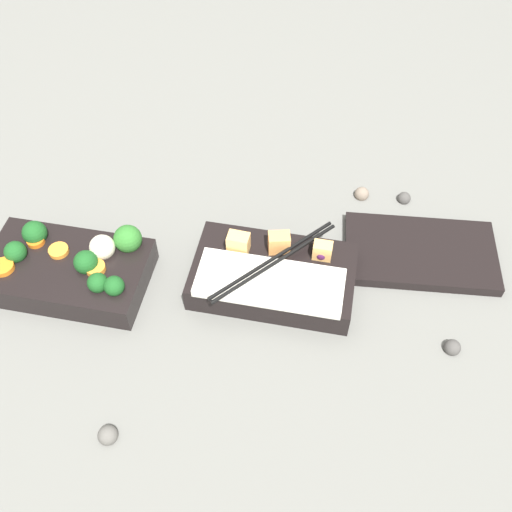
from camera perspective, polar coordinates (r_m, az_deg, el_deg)
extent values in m
plane|color=slate|center=(0.84, -8.07, -2.87)|extent=(3.00, 3.00, 0.00)
cube|color=black|center=(0.87, -17.52, -1.41)|extent=(0.22, 0.13, 0.04)
sphere|color=#2D7028|center=(0.84, -12.11, 1.62)|extent=(0.04, 0.04, 0.04)
sphere|color=#19511E|center=(0.81, -14.85, -2.48)|extent=(0.03, 0.03, 0.03)
sphere|color=#19511E|center=(0.87, -21.94, 0.36)|extent=(0.03, 0.03, 0.03)
sphere|color=#19511E|center=(0.89, -20.34, 2.08)|extent=(0.03, 0.03, 0.03)
sphere|color=#19511E|center=(0.80, -13.36, -2.79)|extent=(0.03, 0.03, 0.03)
sphere|color=#19511E|center=(0.83, -15.89, -0.58)|extent=(0.03, 0.03, 0.03)
cylinder|color=orange|center=(0.88, -20.24, 1.37)|extent=(0.03, 0.03, 0.01)
cylinder|color=orange|center=(0.86, -18.25, 0.56)|extent=(0.03, 0.03, 0.01)
cylinder|color=orange|center=(0.87, -22.96, -0.98)|extent=(0.03, 0.03, 0.01)
cylinder|color=orange|center=(0.83, -15.05, -1.11)|extent=(0.04, 0.04, 0.01)
sphere|color=beige|center=(0.84, -14.43, 0.81)|extent=(0.04, 0.04, 0.04)
cube|color=black|center=(0.82, 1.66, -1.93)|extent=(0.22, 0.13, 0.04)
cube|color=silver|center=(0.78, 1.37, -2.36)|extent=(0.19, 0.07, 0.01)
cube|color=#EAB266|center=(0.81, -1.68, 1.24)|extent=(0.03, 0.02, 0.03)
cube|color=#F4A356|center=(0.81, 2.21, 1.29)|extent=(0.03, 0.03, 0.03)
cube|color=#EAB266|center=(0.81, 6.35, 0.52)|extent=(0.03, 0.02, 0.03)
sphere|color=#4C1E4C|center=(0.81, 6.25, 0.22)|extent=(0.02, 0.02, 0.02)
cylinder|color=black|center=(0.79, 1.88, -0.62)|extent=(0.14, 0.16, 0.01)
cylinder|color=black|center=(0.79, 1.56, -0.31)|extent=(0.14, 0.16, 0.01)
cube|color=black|center=(0.89, 15.37, 0.31)|extent=(0.23, 0.15, 0.02)
sphere|color=#474442|center=(0.96, 13.92, 5.36)|extent=(0.02, 0.02, 0.02)
sphere|color=#595651|center=(0.75, -13.92, -16.23)|extent=(0.02, 0.02, 0.02)
sphere|color=#7A6B5B|center=(0.96, 10.03, 5.84)|extent=(0.02, 0.02, 0.02)
sphere|color=#474442|center=(0.82, 18.18, -8.28)|extent=(0.02, 0.02, 0.02)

